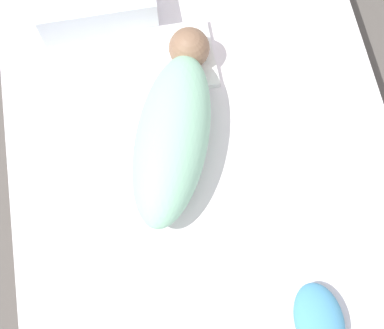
# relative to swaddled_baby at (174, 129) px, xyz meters

# --- Properties ---
(ground_plane) EXTENTS (12.00, 12.00, 0.00)m
(ground_plane) POSITION_rel_swaddled_baby_xyz_m (0.15, 0.06, -0.20)
(ground_plane) COLOR #514C47
(bed_mattress) EXTENTS (1.60, 0.96, 0.13)m
(bed_mattress) POSITION_rel_swaddled_baby_xyz_m (0.15, 0.06, -0.14)
(bed_mattress) COLOR white
(bed_mattress) RESTS_ON ground_plane
(burp_cloth) EXTENTS (0.20, 0.17, 0.02)m
(burp_cloth) POSITION_rel_swaddled_baby_xyz_m (-0.22, 0.06, -0.06)
(burp_cloth) COLOR white
(burp_cloth) RESTS_ON bed_mattress
(swaddled_baby) EXTENTS (0.53, 0.31, 0.14)m
(swaddled_baby) POSITION_rel_swaddled_baby_xyz_m (0.00, 0.00, 0.00)
(swaddled_baby) COLOR #99D6B2
(swaddled_baby) RESTS_ON bed_mattress
(turtle_plush) EXTENTS (0.20, 0.11, 0.07)m
(turtle_plush) POSITION_rel_swaddled_baby_xyz_m (0.49, 0.24, -0.04)
(turtle_plush) COLOR #4C99C6
(turtle_plush) RESTS_ON bed_mattress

